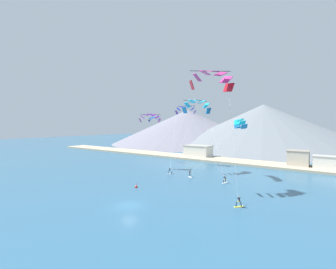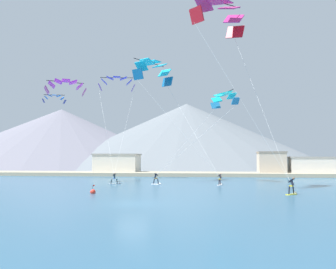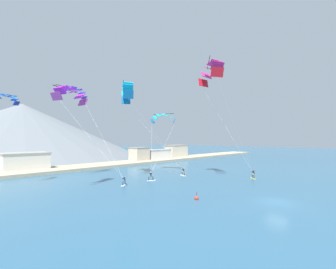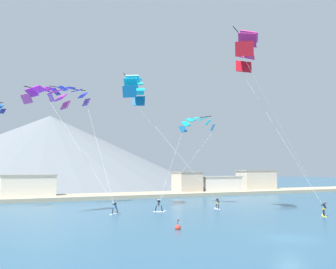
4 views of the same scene
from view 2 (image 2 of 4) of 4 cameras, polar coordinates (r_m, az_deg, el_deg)
The scene contains 18 objects.
ground_plane at distance 30.71m, azimuth -5.42°, elevation -10.42°, with size 400.00×400.00×0.00m, color #2D5B7A.
kitesurfer_near_lead at distance 51.46m, azimuth 7.95°, elevation -7.07°, with size 0.76×1.79×1.75m.
kitesurfer_near_trail at distance 52.21m, azimuth -1.72°, elevation -7.03°, with size 1.63×1.36×1.78m.
kitesurfer_mid_center at distance 53.72m, azimuth -7.95°, elevation -6.99°, with size 1.72×1.18×1.66m.
kitesurfer_far_left at distance 39.88m, azimuth 18.47°, elevation -7.85°, with size 1.47×1.56×1.82m.
parafoil_kite_near_lead at distance 59.82m, azimuth -2.23°, elevation 9.86°, with size 12.80×10.03×17.60m.
parafoil_kite_near_trail at distance 58.88m, azimuth 8.48°, elevation 5.53°, with size 11.93×9.20×12.64m.
parafoil_kite_mid_center at distance 68.68m, azimuth -7.82°, elevation 7.88°, with size 6.70×14.81×17.13m.
parafoil_kite_far_left at distance 47.30m, azimuth 7.88°, elevation 18.02°, with size 10.33×9.06×21.29m.
parafoil_kite_distant_high_outer at distance 70.53m, azimuth -16.95°, elevation 5.38°, with size 4.06×2.70×1.68m.
parafoil_kite_distant_low_drift at distance 59.34m, azimuth -15.32°, elevation 7.24°, with size 6.19×4.32×2.35m.
race_marker_buoy at distance 39.87m, azimuth -11.38°, elevation -8.57°, with size 0.56×0.56×1.02m.
shoreline_strip at distance 78.66m, azimuth 2.17°, elevation -6.03°, with size 180.00×10.00×0.70m, color tan.
shore_building_harbour_front at distance 81.00m, azimuth 15.49°, elevation -4.28°, with size 5.72×4.98×5.06m.
shore_building_promenade_mid at distance 82.74m, azimuth 21.35°, elevation -4.52°, with size 10.18×4.62×3.98m.
shore_building_quay_west at distance 84.47m, azimuth -7.75°, elevation -4.49°, with size 9.90×6.64×4.64m.
mountain_peak_west_ridge at distance 147.58m, azimuth -15.98°, elevation -0.58°, with size 99.24×99.24×22.28m.
mountain_peak_central_summit at distance 136.64m, azimuth 2.87°, elevation -0.21°, with size 102.82×102.82×23.59m.
Camera 2 is at (6.47, -29.80, 3.63)m, focal length 40.00 mm.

